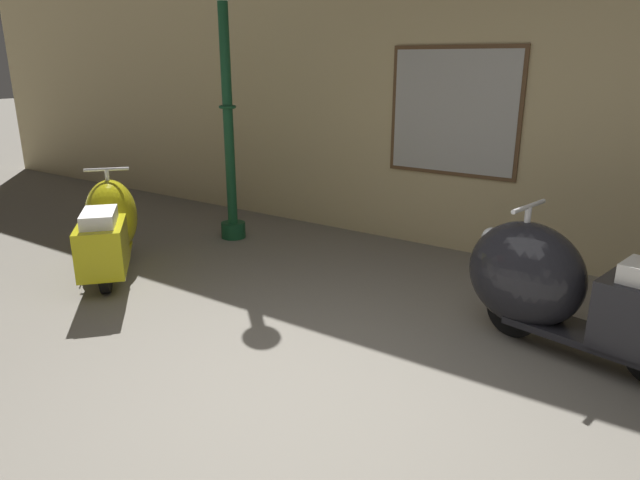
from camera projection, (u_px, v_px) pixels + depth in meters
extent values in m
plane|color=slate|center=(298.00, 411.00, 3.37)|extent=(60.00, 60.00, 0.00)
cube|color=#CCB784|center=(508.00, 68.00, 5.53)|extent=(18.00, 0.20, 3.82)
cube|color=brown|center=(454.00, 112.00, 5.83)|extent=(1.40, 0.03, 1.31)
cube|color=#B2B2AD|center=(453.00, 112.00, 5.82)|extent=(1.32, 0.01, 1.23)
cylinder|color=black|center=(115.00, 241.00, 5.89)|extent=(0.34, 0.32, 0.39)
cylinder|color=silver|center=(115.00, 241.00, 5.89)|extent=(0.19, 0.19, 0.18)
cylinder|color=black|center=(105.00, 272.00, 5.04)|extent=(0.34, 0.32, 0.39)
cylinder|color=silver|center=(105.00, 272.00, 5.04)|extent=(0.19, 0.19, 0.18)
cube|color=gold|center=(110.00, 257.00, 5.47)|extent=(0.92, 0.88, 0.05)
ellipsoid|color=gold|center=(111.00, 216.00, 5.77)|extent=(0.95, 0.92, 0.74)
cube|color=gold|center=(103.00, 247.00, 5.01)|extent=(0.75, 0.73, 0.43)
cube|color=silver|center=(99.00, 218.00, 4.93)|extent=(0.53, 0.51, 0.12)
sphere|color=silver|center=(112.00, 191.00, 5.96)|extent=(0.15, 0.15, 0.15)
cylinder|color=silver|center=(108.00, 183.00, 5.69)|extent=(0.04, 0.04, 0.27)
cylinder|color=silver|center=(106.00, 169.00, 5.65)|extent=(0.31, 0.34, 0.03)
cube|color=silver|center=(86.00, 222.00, 5.72)|extent=(0.49, 0.44, 0.02)
cylinder|color=black|center=(514.00, 310.00, 4.24)|extent=(0.42, 0.16, 0.41)
cylinder|color=silver|center=(514.00, 310.00, 4.24)|extent=(0.20, 0.13, 0.19)
cube|color=black|center=(580.00, 334.00, 3.91)|extent=(1.03, 0.56, 0.05)
ellipsoid|color=black|center=(525.00, 275.00, 4.12)|extent=(0.96, 0.70, 0.78)
sphere|color=silver|center=(492.00, 238.00, 4.25)|extent=(0.15, 0.15, 0.15)
cylinder|color=silver|center=(527.00, 226.00, 4.03)|extent=(0.05, 0.05, 0.29)
cylinder|color=silver|center=(529.00, 206.00, 3.99)|extent=(0.12, 0.45, 0.03)
cylinder|color=#144728|center=(233.00, 230.00, 6.64)|extent=(0.28, 0.28, 0.18)
cylinder|color=#144728|center=(228.00, 118.00, 6.25)|extent=(0.11, 0.11, 2.39)
torus|color=#144728|center=(227.00, 107.00, 6.21)|extent=(0.19, 0.19, 0.04)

